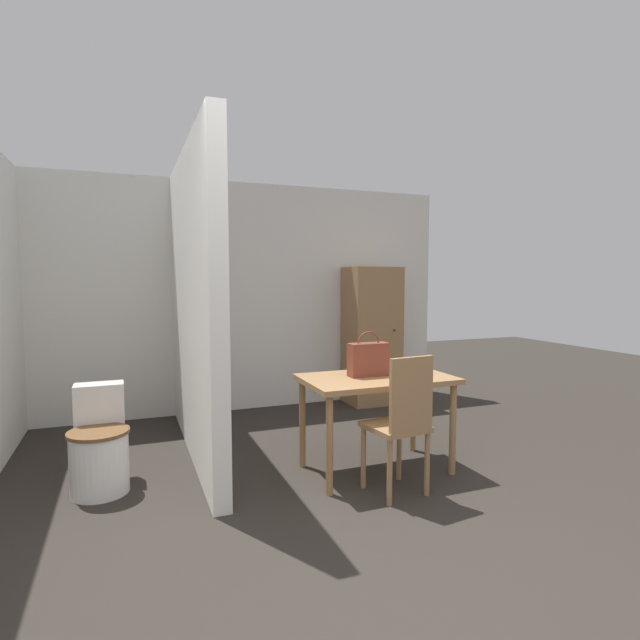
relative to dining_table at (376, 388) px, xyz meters
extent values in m
plane|color=#2D2823|center=(-0.66, -1.49, -0.64)|extent=(16.00, 16.00, 0.00)
cube|color=white|center=(-0.66, 2.19, 0.61)|extent=(5.01, 0.12, 2.50)
cube|color=white|center=(-1.22, 0.90, 0.61)|extent=(0.12, 2.45, 2.50)
cube|color=#997047|center=(0.00, 0.00, 0.07)|extent=(1.11, 0.67, 0.04)
cylinder|color=#997047|center=(-0.50, -0.28, -0.29)|extent=(0.05, 0.05, 0.69)
cylinder|color=#997047|center=(0.50, -0.28, -0.29)|extent=(0.05, 0.05, 0.69)
cylinder|color=#997047|center=(-0.50, 0.28, -0.29)|extent=(0.05, 0.05, 0.69)
cylinder|color=#997047|center=(0.50, 0.28, -0.29)|extent=(0.05, 0.05, 0.69)
cube|color=#997047|center=(-0.06, -0.39, -0.18)|extent=(0.41, 0.41, 0.04)
cube|color=#997047|center=(-0.04, -0.56, 0.08)|extent=(0.33, 0.07, 0.49)
cylinder|color=#997047|center=(-0.23, -0.26, -0.42)|extent=(0.04, 0.04, 0.44)
cylinder|color=#997047|center=(0.07, -0.22, -0.42)|extent=(0.04, 0.04, 0.44)
cylinder|color=#997047|center=(-0.20, -0.56, -0.42)|extent=(0.04, 0.04, 0.44)
cylinder|color=#997047|center=(0.11, -0.53, -0.42)|extent=(0.04, 0.04, 0.44)
cylinder|color=white|center=(-1.94, 0.32, -0.43)|extent=(0.38, 0.38, 0.41)
cylinder|color=brown|center=(-1.94, 0.32, -0.21)|extent=(0.40, 0.40, 0.02)
cube|color=white|center=(-1.94, 0.58, -0.08)|extent=(0.33, 0.18, 0.30)
cube|color=brown|center=(-0.05, 0.04, 0.21)|extent=(0.31, 0.11, 0.25)
torus|color=brown|center=(-0.05, 0.04, 0.34)|extent=(0.18, 0.01, 0.18)
cube|color=#997047|center=(0.92, 1.88, 0.16)|extent=(0.59, 0.47, 1.59)
sphere|color=black|center=(1.08, 1.63, 0.24)|extent=(0.02, 0.02, 0.02)
camera|label=1|loc=(-1.74, -3.30, 0.82)|focal=28.00mm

